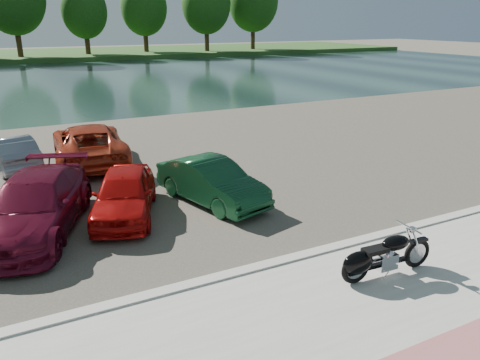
# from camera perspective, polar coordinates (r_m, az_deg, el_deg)

# --- Properties ---
(ground) EXTENTS (200.00, 200.00, 0.00)m
(ground) POSITION_cam_1_polar(r_m,az_deg,el_deg) (10.14, 16.64, -13.45)
(ground) COLOR #595447
(ground) RESTS_ON ground
(promenade) EXTENTS (60.00, 6.00, 0.10)m
(promenade) POSITION_cam_1_polar(r_m,az_deg,el_deg) (9.55, 20.90, -15.80)
(promenade) COLOR #AAA8A0
(promenade) RESTS_ON ground
(kerb) EXTENTS (60.00, 0.30, 0.14)m
(kerb) POSITION_cam_1_polar(r_m,az_deg,el_deg) (11.40, 9.78, -8.65)
(kerb) COLOR #AAA8A0
(kerb) RESTS_ON ground
(parking_lot) EXTENTS (60.00, 18.00, 0.04)m
(parking_lot) POSITION_cam_1_polar(r_m,az_deg,el_deg) (18.85, -6.66, 2.56)
(parking_lot) COLOR #423E35
(parking_lot) RESTS_ON ground
(river) EXTENTS (120.00, 40.00, 0.00)m
(river) POSITION_cam_1_polar(r_m,az_deg,el_deg) (46.71, -19.63, 11.38)
(river) COLOR #192D2B
(river) RESTS_ON ground
(far_bank) EXTENTS (120.00, 24.00, 0.60)m
(far_bank) POSITION_cam_1_polar(r_m,az_deg,el_deg) (78.39, -23.17, 13.84)
(far_bank) COLOR #22491A
(far_bank) RESTS_ON ground
(far_trees) EXTENTS (70.25, 10.68, 12.52)m
(far_trees) POSITION_cam_1_polar(r_m,az_deg,el_deg) (72.59, -19.88, 19.65)
(far_trees) COLOR #342213
(far_trees) RESTS_ON far_bank
(motorcycle) EXTENTS (2.33, 0.75, 1.05)m
(motorcycle) POSITION_cam_1_polar(r_m,az_deg,el_deg) (10.40, 16.61, -9.02)
(motorcycle) COLOR black
(motorcycle) RESTS_ON promenade
(car_3) EXTENTS (3.84, 5.54, 1.49)m
(car_3) POSITION_cam_1_polar(r_m,az_deg,el_deg) (13.13, -23.74, -2.85)
(car_3) COLOR #5C0D23
(car_3) RESTS_ON parking_lot
(car_4) EXTENTS (2.83, 4.21, 1.33)m
(car_4) POSITION_cam_1_polar(r_m,az_deg,el_deg) (13.44, -13.92, -1.61)
(car_4) COLOR #B10D0B
(car_4) RESTS_ON parking_lot
(car_5) EXTENTS (2.37, 4.21, 1.31)m
(car_5) POSITION_cam_1_polar(r_m,az_deg,el_deg) (14.05, -3.49, -0.21)
(car_5) COLOR #103C20
(car_5) RESTS_ON parking_lot
(car_9) EXTENTS (1.91, 3.89, 1.23)m
(car_9) POSITION_cam_1_polar(r_m,az_deg,el_deg) (19.27, -26.00, 3.06)
(car_9) COLOR slate
(car_9) RESTS_ON parking_lot
(car_10) EXTENTS (3.00, 5.67, 1.52)m
(car_10) POSITION_cam_1_polar(r_m,az_deg,el_deg) (18.89, -17.93, 4.25)
(car_10) COLOR #AB361C
(car_10) RESTS_ON parking_lot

